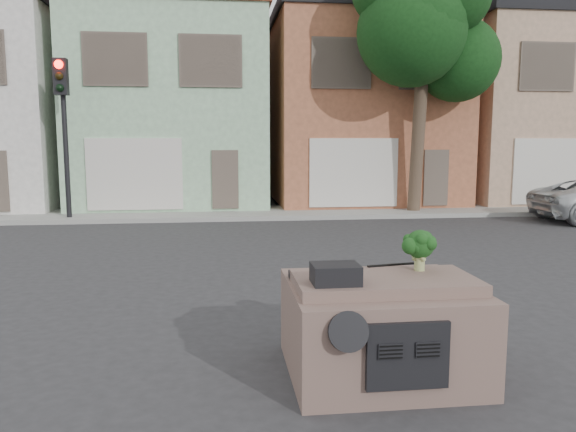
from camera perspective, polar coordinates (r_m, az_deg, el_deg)
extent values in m
plane|color=#303033|center=(9.33, 4.04, -8.29)|extent=(120.00, 120.00, 0.00)
cube|color=gray|center=(19.54, -1.83, 0.33)|extent=(40.00, 3.00, 0.15)
cube|color=#9BC79E|center=(23.40, -11.49, 10.47)|extent=(7.20, 8.20, 7.55)
cube|color=#A55F40|center=(24.03, 6.96, 10.48)|extent=(7.20, 8.20, 7.55)
cube|color=tan|center=(26.82, 22.94, 9.64)|extent=(7.20, 8.20, 7.55)
cube|color=black|center=(18.91, -21.75, 7.08)|extent=(0.40, 0.40, 5.10)
cube|color=#113612|center=(19.85, 13.19, 12.33)|extent=(4.40, 4.00, 8.50)
cube|color=brown|center=(6.37, 9.32, -10.72)|extent=(2.00, 1.80, 1.12)
cube|color=black|center=(5.73, 4.84, -5.88)|extent=(0.48, 0.38, 0.20)
cube|color=black|center=(6.65, 10.84, -4.87)|extent=(0.69, 0.15, 0.02)
cube|color=#133712|center=(6.42, 13.26, -3.36)|extent=(0.51, 0.51, 0.47)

